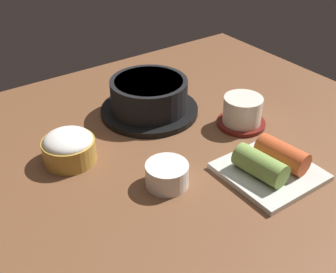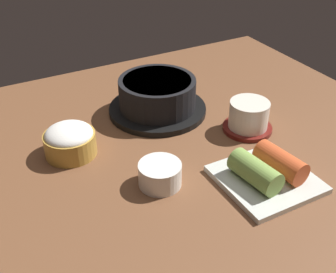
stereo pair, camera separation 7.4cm
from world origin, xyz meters
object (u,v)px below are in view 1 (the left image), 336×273
kimchi_plate (270,165)px  stone_pot (149,97)px  rice_bowl (69,147)px  banchan_cup_center (167,174)px  tea_cup_with_saucer (242,112)px

kimchi_plate → stone_pot: bearing=100.0°
kimchi_plate → rice_bowl: bearing=138.2°
rice_bowl → banchan_cup_center: rice_bowl is taller
tea_cup_with_saucer → banchan_cup_center: (-22.14, -6.44, -0.87)cm
kimchi_plate → banchan_cup_center: bearing=153.4°
rice_bowl → tea_cup_with_saucer: size_ratio=0.96×
stone_pot → tea_cup_with_saucer: (11.94, -14.29, -0.62)cm
rice_bowl → banchan_cup_center: 17.85cm
stone_pot → tea_cup_with_saucer: bearing=-50.1°
banchan_cup_center → kimchi_plate: bearing=-26.6°
tea_cup_with_saucer → rice_bowl: bearing=165.3°
banchan_cup_center → tea_cup_with_saucer: bearing=16.2°
stone_pot → banchan_cup_center: bearing=-116.2°
tea_cup_with_saucer → banchan_cup_center: 23.08cm
stone_pot → kimchi_plate: 28.82cm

